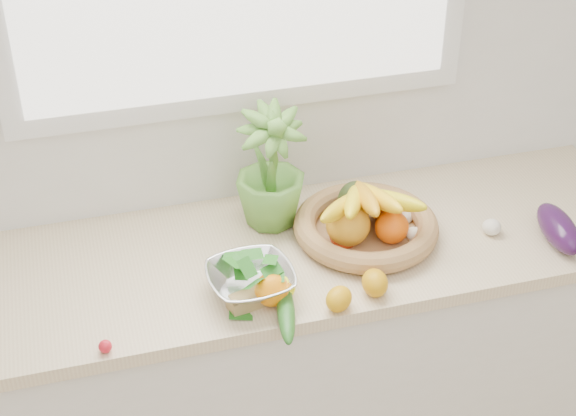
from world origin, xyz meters
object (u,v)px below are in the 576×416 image
object	(u,v)px
eggplant	(558,229)
fruit_basket	(365,220)
cucumber	(286,311)
apple	(344,235)
potted_herb	(270,167)
colander_with_spinach	(250,275)

from	to	relation	value
eggplant	fruit_basket	distance (m)	0.54
cucumber	apple	bearing A→B (deg)	46.32
apple	eggplant	world-z (taller)	eggplant
potted_herb	colander_with_spinach	size ratio (longest dim) A/B	1.47
apple	fruit_basket	world-z (taller)	fruit_basket
cucumber	colander_with_spinach	distance (m)	0.14
apple	potted_herb	xyz separation A→B (m)	(-0.16, 0.17, 0.14)
eggplant	fruit_basket	bearing A→B (deg)	161.80
apple	cucumber	distance (m)	0.34
eggplant	fruit_basket	xyz separation A→B (m)	(-0.51, 0.17, 0.01)
apple	cucumber	xyz separation A→B (m)	(-0.23, -0.25, -0.02)
fruit_basket	colander_with_spinach	xyz separation A→B (m)	(-0.37, -0.16, 0.00)
apple	colander_with_spinach	size ratio (longest dim) A/B	0.33
potted_herb	fruit_basket	distance (m)	0.30
eggplant	potted_herb	xyz separation A→B (m)	(-0.75, 0.31, 0.14)
cucumber	potted_herb	bearing A→B (deg)	80.41
apple	eggplant	bearing A→B (deg)	-13.19
apple	cucumber	size ratio (longest dim) A/B	0.33
eggplant	colander_with_spinach	size ratio (longest dim) A/B	0.93
eggplant	colander_with_spinach	world-z (taller)	colander_with_spinach
fruit_basket	colander_with_spinach	size ratio (longest dim) A/B	1.88
colander_with_spinach	fruit_basket	bearing A→B (deg)	23.30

